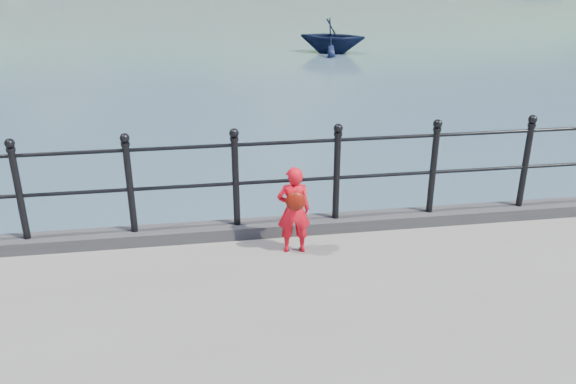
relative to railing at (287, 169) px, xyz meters
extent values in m
plane|color=#2D4251|center=(0.00, 0.15, -1.82)|extent=(600.00, 600.00, 0.00)
cube|color=#28282B|center=(0.00, 0.00, -0.75)|extent=(60.00, 0.30, 0.15)
cylinder|color=black|center=(0.00, 0.00, -0.15)|extent=(18.00, 0.04, 0.04)
cylinder|color=black|center=(0.00, 0.00, 0.32)|extent=(18.00, 0.04, 0.04)
cylinder|color=black|center=(-3.00, 0.00, -0.15)|extent=(0.08, 0.08, 1.05)
sphere|color=black|center=(-3.00, 0.00, 0.47)|extent=(0.11, 0.11, 0.11)
cylinder|color=black|center=(-1.80, 0.00, -0.15)|extent=(0.08, 0.08, 1.05)
sphere|color=black|center=(-1.80, 0.00, 0.47)|extent=(0.11, 0.11, 0.11)
cylinder|color=black|center=(-0.60, 0.00, -0.15)|extent=(0.08, 0.08, 1.05)
sphere|color=black|center=(-0.60, 0.00, 0.47)|extent=(0.11, 0.11, 0.11)
cylinder|color=black|center=(0.60, 0.00, -0.15)|extent=(0.08, 0.08, 1.05)
sphere|color=black|center=(0.60, 0.00, 0.47)|extent=(0.11, 0.11, 0.11)
cylinder|color=black|center=(1.80, 0.00, -0.15)|extent=(0.08, 0.08, 1.05)
sphere|color=black|center=(1.80, 0.00, 0.47)|extent=(0.11, 0.11, 0.11)
cylinder|color=black|center=(3.00, 0.00, -0.15)|extent=(0.08, 0.08, 1.05)
sphere|color=black|center=(3.00, 0.00, 0.47)|extent=(0.11, 0.11, 0.11)
ellipsoid|color=#387026|center=(60.00, 255.15, -29.12)|extent=(600.00, 180.00, 156.00)
imported|color=red|center=(0.01, -0.48, -0.31)|extent=(0.39, 0.27, 1.03)
ellipsoid|color=red|center=(0.01, -0.61, -0.15)|extent=(0.22, 0.11, 0.23)
imported|color=black|center=(4.27, 16.72, -1.17)|extent=(3.10, 2.91, 1.31)
camera|label=1|loc=(-0.98, -6.56, 2.56)|focal=38.00mm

